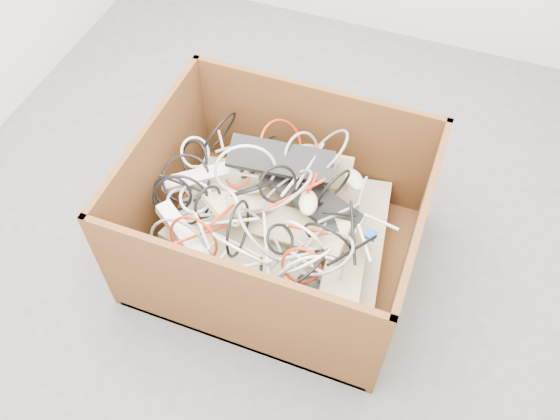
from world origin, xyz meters
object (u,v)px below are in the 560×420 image
(cardboard_box, at_px, (275,234))
(power_strip_left, at_px, (202,177))
(power_strip_right, at_px, (184,235))
(vga_plug, at_px, (371,235))

(cardboard_box, height_order, power_strip_left, cardboard_box)
(cardboard_box, xyz_separation_m, power_strip_right, (-0.27, -0.25, 0.19))
(power_strip_left, distance_m, power_strip_right, 0.28)
(cardboard_box, bearing_deg, vga_plug, -0.48)
(vga_plug, bearing_deg, cardboard_box, -170.78)
(cardboard_box, distance_m, power_strip_left, 0.38)
(cardboard_box, bearing_deg, power_strip_left, 174.41)
(cardboard_box, relative_size, power_strip_left, 3.33)
(cardboard_box, relative_size, power_strip_right, 3.58)
(cardboard_box, relative_size, vga_plug, 24.13)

